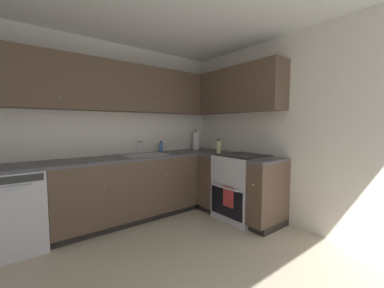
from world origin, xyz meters
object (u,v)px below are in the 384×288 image
(dishwasher, at_px, (11,210))
(soap_bottle, at_px, (161,147))
(oil_bottle, at_px, (219,146))
(oven_range, at_px, (242,186))
(paper_towel_roll, at_px, (196,141))

(dishwasher, relative_size, soap_bottle, 4.78)
(dishwasher, xyz_separation_m, oil_bottle, (2.56, -0.44, 0.56))
(oven_range, distance_m, soap_bottle, 1.38)
(oven_range, xyz_separation_m, paper_towel_roll, (0.02, 1.07, 0.58))
(dishwasher, height_order, oil_bottle, oil_bottle)
(soap_bottle, relative_size, paper_towel_roll, 0.49)
(dishwasher, distance_m, oil_bottle, 2.65)
(dishwasher, bearing_deg, paper_towel_roll, 3.54)
(oil_bottle, bearing_deg, paper_towel_roll, 86.34)
(dishwasher, height_order, soap_bottle, soap_bottle)
(paper_towel_roll, bearing_deg, soap_bottle, 178.34)
(paper_towel_roll, xyz_separation_m, oil_bottle, (-0.04, -0.60, -0.05))
(dishwasher, bearing_deg, oil_bottle, -9.85)
(oven_range, bearing_deg, soap_bottle, 121.55)
(oil_bottle, bearing_deg, soap_bottle, 136.16)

